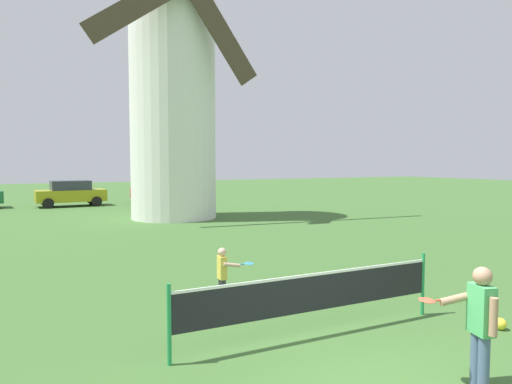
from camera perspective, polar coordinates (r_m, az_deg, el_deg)
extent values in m
cylinder|color=white|center=(22.82, -10.16, 11.23)|extent=(4.01, 4.01, 11.41)
cylinder|color=#238E4C|center=(6.49, -10.61, -15.69)|extent=(0.06, 0.06, 1.10)
cylinder|color=#238E4C|center=(8.85, 19.76, -10.56)|extent=(0.06, 0.06, 1.10)
cube|color=black|center=(7.38, 7.13, -12.24)|extent=(4.54, 0.01, 0.55)
cube|color=white|center=(7.31, 7.15, -10.01)|extent=(4.54, 0.02, 0.04)
cylinder|color=slate|center=(6.41, 26.14, -18.37)|extent=(0.13, 0.13, 0.66)
cylinder|color=slate|center=(6.51, 25.36, -17.98)|extent=(0.13, 0.13, 0.66)
cube|color=#4CB266|center=(6.26, 25.91, -12.83)|extent=(0.26, 0.36, 0.59)
sphere|color=tan|center=(6.16, 26.02, -9.26)|extent=(0.22, 0.22, 0.22)
cylinder|color=tan|center=(6.10, 27.10, -13.48)|extent=(0.09, 0.09, 0.44)
cylinder|color=tan|center=(6.27, 23.41, -11.90)|extent=(0.46, 0.22, 0.17)
cylinder|color=#D84C33|center=(6.17, 22.02, -12.10)|extent=(0.22, 0.08, 0.04)
ellipsoid|color=#D84C33|center=(6.06, 20.22, -12.35)|extent=(0.24, 0.28, 0.03)
cylinder|color=#333338|center=(9.09, -4.31, -11.97)|extent=(0.10, 0.10, 0.49)
cylinder|color=#333338|center=(8.96, -4.03, -12.20)|extent=(0.10, 0.10, 0.49)
cube|color=#E5CC4C|center=(8.91, -4.18, -9.22)|extent=(0.15, 0.25, 0.44)
sphere|color=#DBB28E|center=(8.85, -4.19, -7.36)|extent=(0.16, 0.16, 0.16)
cylinder|color=#DBB28E|center=(9.06, -4.50, -9.14)|extent=(0.07, 0.07, 0.33)
cylinder|color=#DBB28E|center=(8.81, -2.98, -8.92)|extent=(0.34, 0.09, 0.13)
cylinder|color=#338CCC|center=(8.86, -2.18, -8.85)|extent=(0.22, 0.04, 0.04)
ellipsoid|color=#338CCC|center=(8.94, -0.84, -8.74)|extent=(0.20, 0.25, 0.03)
sphere|color=yellow|center=(8.71, 27.77, -14.11)|extent=(0.19, 0.19, 0.19)
cube|color=#999919|center=(30.44, -21.75, -0.41)|extent=(4.06, 1.92, 0.70)
cube|color=#2D333D|center=(30.41, -21.78, 0.78)|extent=(2.31, 1.62, 0.56)
cylinder|color=black|center=(31.52, -19.52, -0.86)|extent=(0.61, 0.21, 0.60)
cylinder|color=black|center=(29.85, -18.93, -1.10)|extent=(0.61, 0.21, 0.60)
cylinder|color=black|center=(31.15, -24.42, -1.03)|extent=(0.61, 0.21, 0.60)
cylinder|color=black|center=(29.47, -24.10, -1.28)|extent=(0.61, 0.21, 0.60)
cube|color=red|center=(31.74, -11.27, -0.06)|extent=(4.13, 1.85, 0.70)
cube|color=#2D333D|center=(31.71, -11.28, 1.08)|extent=(2.33, 1.58, 0.56)
cylinder|color=black|center=(33.01, -9.41, -0.50)|extent=(0.61, 0.20, 0.60)
cylinder|color=black|center=(31.41, -8.39, -0.70)|extent=(0.61, 0.20, 0.60)
cylinder|color=black|center=(32.20, -14.06, -0.67)|extent=(0.61, 0.20, 0.60)
cylinder|color=black|center=(30.57, -13.26, -0.89)|extent=(0.61, 0.20, 0.60)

